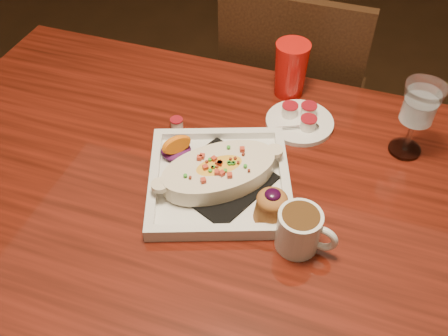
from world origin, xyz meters
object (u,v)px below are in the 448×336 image
(plate, at_px, (223,177))
(saucer, at_px, (300,120))
(table, at_px, (230,225))
(red_tumbler, at_px, (291,70))
(goblet, at_px, (419,108))
(chair_far, at_px, (291,104))
(coffee_mug, at_px, (300,229))

(plate, relative_size, saucer, 2.32)
(table, xyz_separation_m, red_tumbler, (0.03, 0.37, 0.17))
(goblet, relative_size, saucer, 1.11)
(table, height_order, saucer, saucer)
(chair_far, xyz_separation_m, goblet, (0.32, -0.38, 0.36))
(plate, relative_size, red_tumbler, 2.64)
(plate, bearing_deg, red_tumbler, 61.51)
(chair_far, xyz_separation_m, red_tumbler, (0.03, -0.26, 0.31))
(coffee_mug, distance_m, goblet, 0.37)
(table, xyz_separation_m, coffee_mug, (0.16, -0.07, 0.14))
(table, distance_m, red_tumbler, 0.41)
(plate, relative_size, goblet, 2.08)
(coffee_mug, xyz_separation_m, saucer, (-0.07, 0.34, -0.03))
(table, bearing_deg, red_tumbler, 85.44)
(coffee_mug, bearing_deg, table, 160.40)
(red_tumbler, bearing_deg, plate, -98.51)
(chair_far, height_order, goblet, chair_far)
(coffee_mug, distance_m, saucer, 0.35)
(table, xyz_separation_m, chair_far, (-0.00, 0.63, -0.15))
(plate, distance_m, coffee_mug, 0.20)
(plate, xyz_separation_m, red_tumbler, (0.05, 0.35, 0.04))
(saucer, bearing_deg, plate, -113.43)
(plate, bearing_deg, table, -56.42)
(plate, height_order, saucer, plate)
(chair_far, relative_size, saucer, 5.87)
(chair_far, height_order, saucer, chair_far)
(chair_far, height_order, coffee_mug, chair_far)
(table, relative_size, coffee_mug, 13.07)
(coffee_mug, relative_size, goblet, 0.65)
(plate, bearing_deg, coffee_mug, -46.86)
(chair_far, bearing_deg, goblet, 130.46)
(plate, xyz_separation_m, saucer, (0.11, 0.24, -0.02))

